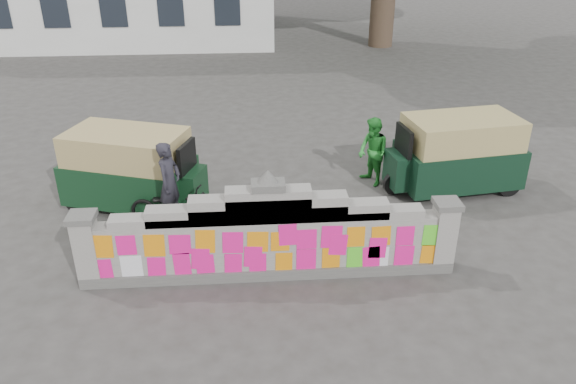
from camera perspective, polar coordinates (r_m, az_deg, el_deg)
name	(u,v)px	position (r m, az deg, el deg)	size (l,w,h in m)	color
ground	(270,275)	(9.92, -1.87, -8.38)	(100.00, 100.00, 0.00)	#383533
parapet_wall	(269,238)	(9.50, -1.94, -4.70)	(6.48, 0.44, 2.01)	#4C4C49
cyclist_bike	(172,210)	(11.15, -11.66, -1.77)	(0.64, 1.83, 0.96)	black
cyclist_rider	(171,194)	(11.00, -11.82, -0.25)	(0.59, 0.39, 1.63)	#24232B
pedestrian	(373,152)	(12.89, 8.63, 4.04)	(0.77, 0.60, 1.58)	green
rickshaw_left	(132,168)	(12.18, -15.55, 2.32)	(3.09, 2.15, 1.67)	#10321A
rickshaw_right	(456,153)	(13.02, 16.71, 3.83)	(3.13, 1.77, 1.69)	black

